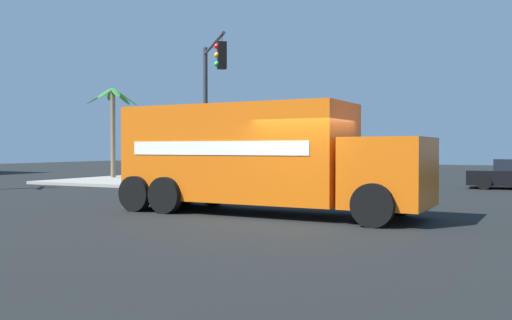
{
  "coord_description": "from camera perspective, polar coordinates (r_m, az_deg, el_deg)",
  "views": [
    {
      "loc": [
        -13.1,
        -5.23,
        1.79
      ],
      "look_at": [
        0.3,
        1.6,
        1.47
      ],
      "focal_mm": 39.45,
      "sensor_mm": 36.0,
      "label": 1
    }
  ],
  "objects": [
    {
      "name": "delivery_truck",
      "position": [
        15.37,
        0.31,
        0.3
      ],
      "size": [
        2.91,
        8.45,
        2.97
      ],
      "color": "orange",
      "rests_on": "ground"
    },
    {
      "name": "palm_tree_far",
      "position": [
        32.65,
        -14.3,
        4.41
      ],
      "size": [
        3.07,
        2.72,
        5.08
      ],
      "color": "#7A6647",
      "rests_on": "sidewalk_corner_far"
    },
    {
      "name": "vending_machine_red",
      "position": [
        28.61,
        -9.76,
        -0.25
      ],
      "size": [
        1.13,
        1.17,
        1.85
      ],
      "color": "yellow",
      "rests_on": "sidewalk_corner_far"
    },
    {
      "name": "traffic_light_primary",
      "position": [
        22.57,
        -4.66,
        6.91
      ],
      "size": [
        3.48,
        3.0,
        5.89
      ],
      "color": "#38383D",
      "rests_on": "sidewalk_corner_far"
    },
    {
      "name": "vending_machine_blue",
      "position": [
        32.43,
        -6.23,
        -0.07
      ],
      "size": [
        1.17,
        1.15,
        1.85
      ],
      "color": "black",
      "rests_on": "sidewalk_corner_far"
    },
    {
      "name": "sidewalk_corner_far",
      "position": [
        30.6,
        -7.48,
        -2.02
      ],
      "size": [
        11.06,
        11.06,
        0.14
      ],
      "primitive_type": "cube",
      "color": "#9E998E",
      "rests_on": "ground"
    },
    {
      "name": "ground_plane",
      "position": [
        14.21,
        5.25,
        -6.02
      ],
      "size": [
        100.0,
        100.0,
        0.0
      ],
      "primitive_type": "plane",
      "color": "black"
    }
  ]
}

